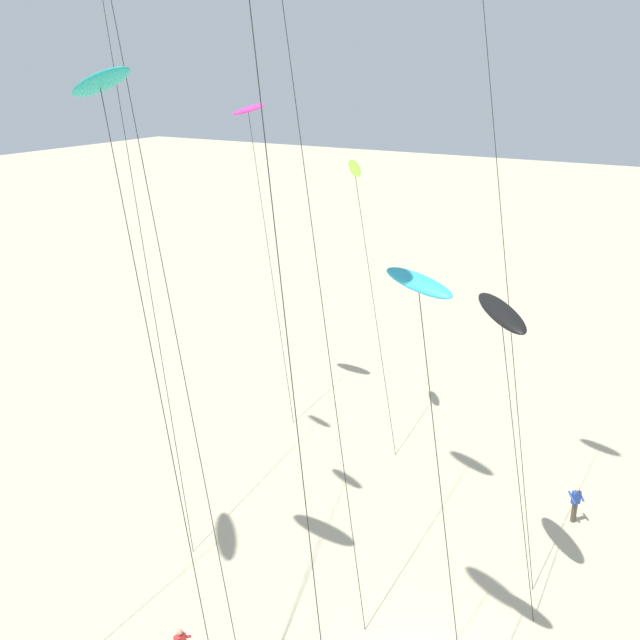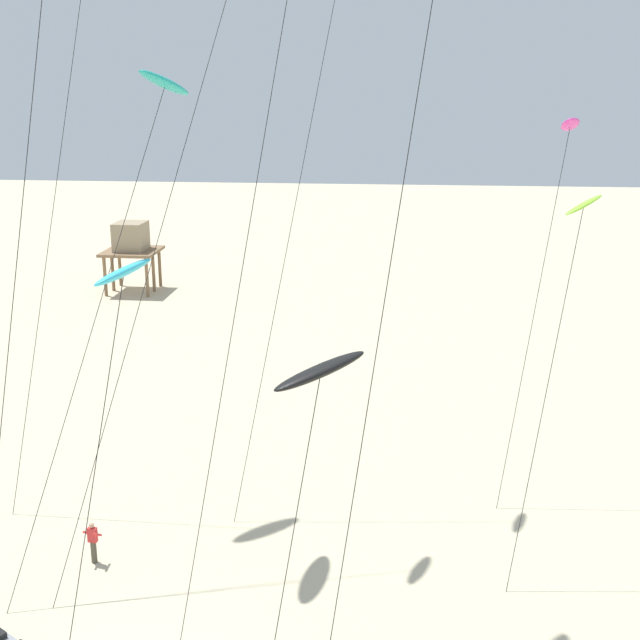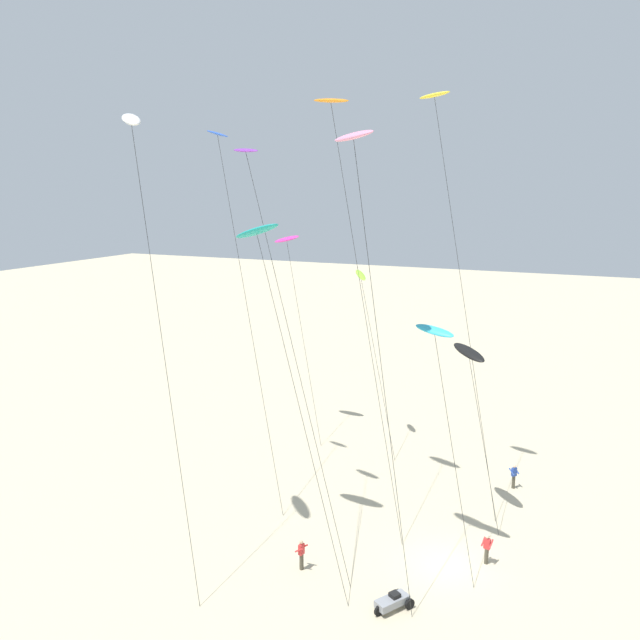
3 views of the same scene
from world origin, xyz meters
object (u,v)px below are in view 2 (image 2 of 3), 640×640
at_px(kite_magenta, 570,128).
at_px(stilt_house, 131,242).
at_px(kite_lime, 582,215).
at_px(kite_teal, 164,86).
at_px(kite_cyan, 123,277).
at_px(kite_flyer_middle, 93,541).
at_px(kite_black, 320,372).

bearing_deg(kite_magenta, stilt_house, 133.40).
bearing_deg(kite_magenta, kite_lime, -94.94).
xyz_separation_m(kite_teal, kite_lime, (15.08, -0.45, -4.39)).
relative_size(kite_cyan, kite_flyer_middle, 7.80).
bearing_deg(kite_teal, kite_cyan, -82.01).
distance_m(kite_flyer_middle, stilt_house, 43.52).
xyz_separation_m(kite_teal, kite_black, (6.74, -10.26, -7.13)).
bearing_deg(kite_black, kite_flyer_middle, 144.85).
relative_size(kite_teal, stilt_house, 3.00).
relative_size(kite_cyan, stilt_house, 2.15).
distance_m(kite_cyan, kite_magenta, 21.41).
distance_m(kite_teal, kite_flyer_middle, 17.15).
height_order(kite_teal, stilt_house, kite_teal).
height_order(kite_lime, kite_flyer_middle, kite_lime).
height_order(kite_black, kite_magenta, kite_magenta).
height_order(kite_cyan, stilt_house, kite_cyan).
distance_m(kite_teal, kite_magenta, 16.89).
xyz_separation_m(kite_lime, kite_flyer_middle, (-17.63, -3.28, -12.15)).
bearing_deg(stilt_house, kite_black, -66.26).
height_order(kite_magenta, stilt_house, kite_magenta).
bearing_deg(kite_teal, kite_lime, -1.70).
xyz_separation_m(kite_magenta, kite_flyer_middle, (-18.19, -9.85, -14.82)).
xyz_separation_m(kite_cyan, kite_teal, (-1.33, 9.48, 4.90)).
relative_size(kite_cyan, kite_teal, 0.72).
bearing_deg(kite_black, stilt_house, 113.74).
height_order(kite_lime, stilt_house, kite_lime).
distance_m(kite_black, kite_flyer_middle, 14.75).
distance_m(kite_lime, kite_flyer_middle, 21.66).
bearing_deg(stilt_house, kite_flyer_middle, -74.03).
distance_m(kite_magenta, stilt_house, 45.29).
distance_m(kite_teal, kite_lime, 15.71).
distance_m(kite_cyan, kite_teal, 10.75).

